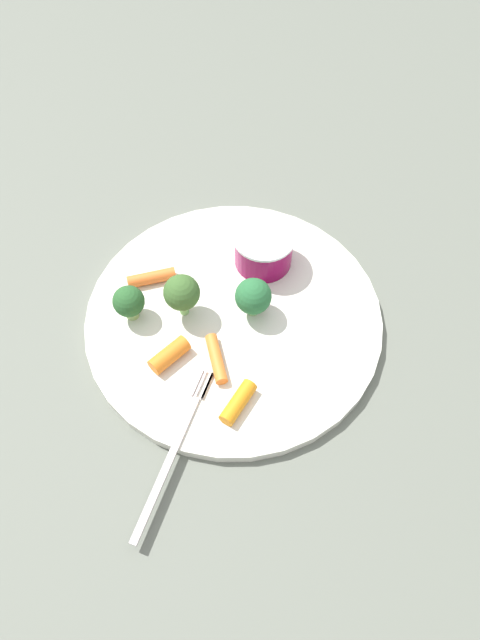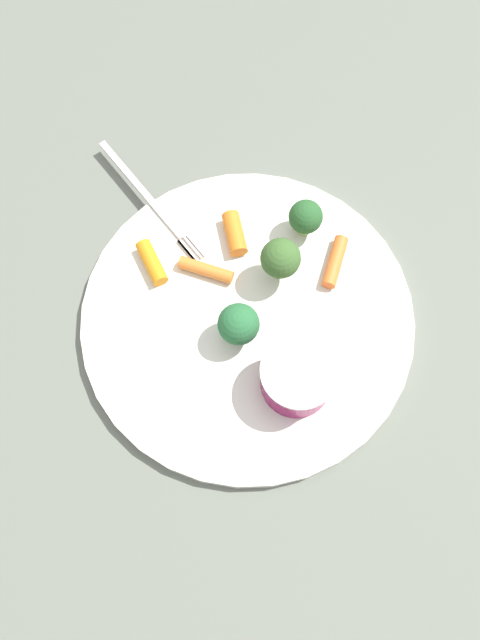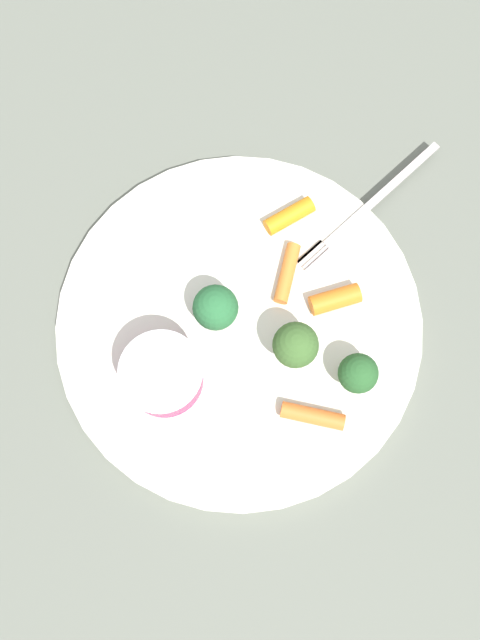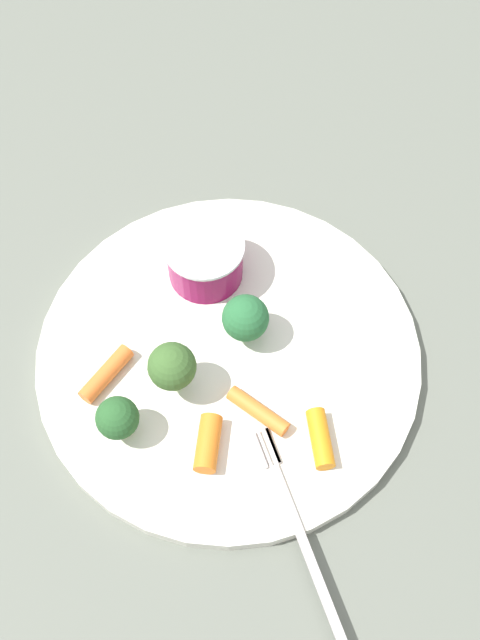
{
  "view_description": "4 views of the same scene",
  "coord_description": "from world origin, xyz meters",
  "px_view_note": "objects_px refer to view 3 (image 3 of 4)",
  "views": [
    {
      "loc": [
        -0.09,
        0.29,
        0.48
      ],
      "look_at": [
        -0.01,
        0.01,
        0.03
      ],
      "focal_mm": 30.95,
      "sensor_mm": 36.0,
      "label": 1
    },
    {
      "loc": [
        -0.14,
        -0.15,
        0.55
      ],
      "look_at": [
        -0.01,
        -0.0,
        0.02
      ],
      "focal_mm": 36.24,
      "sensor_mm": 36.0,
      "label": 2
    },
    {
      "loc": [
        0.1,
        -0.1,
        0.58
      ],
      "look_at": [
        -0.0,
        0.0,
        0.02
      ],
      "focal_mm": 40.76,
      "sensor_mm": 36.0,
      "label": 3
    },
    {
      "loc": [
        0.1,
        0.25,
        0.54
      ],
      "look_at": [
        -0.02,
        -0.02,
        0.02
      ],
      "focal_mm": 42.6,
      "sensor_mm": 36.0,
      "label": 4
    }
  ],
  "objects_px": {
    "carrot_stick_1": "(285,272)",
    "fork": "(368,207)",
    "plate": "(239,326)",
    "broccoli_floret_0": "(358,374)",
    "broccoli_floret_1": "(296,345)",
    "sauce_cup": "(163,376)",
    "carrot_stick_3": "(289,216)",
    "carrot_stick_2": "(313,416)",
    "broccoli_floret_2": "(216,308)",
    "carrot_stick_0": "(335,299)"
  },
  "relations": [
    {
      "from": "plate",
      "to": "broccoli_floret_2",
      "type": "height_order",
      "value": "broccoli_floret_2"
    },
    {
      "from": "carrot_stick_3",
      "to": "broccoli_floret_2",
      "type": "bearing_deg",
      "value": -81.73
    },
    {
      "from": "broccoli_floret_1",
      "to": "fork",
      "type": "distance_m",
      "value": 0.15
    },
    {
      "from": "broccoli_floret_2",
      "to": "carrot_stick_1",
      "type": "height_order",
      "value": "broccoli_floret_2"
    },
    {
      "from": "broccoli_floret_1",
      "to": "carrot_stick_3",
      "type": "bearing_deg",
      "value": 134.26
    },
    {
      "from": "plate",
      "to": "carrot_stick_2",
      "type": "bearing_deg",
      "value": -9.17
    },
    {
      "from": "sauce_cup",
      "to": "plate",
      "type": "bearing_deg",
      "value": 81.79
    },
    {
      "from": "broccoli_floret_2",
      "to": "carrot_stick_2",
      "type": "bearing_deg",
      "value": -3.58
    },
    {
      "from": "fork",
      "to": "broccoli_floret_2",
      "type": "bearing_deg",
      "value": -99.59
    },
    {
      "from": "carrot_stick_0",
      "to": "carrot_stick_3",
      "type": "height_order",
      "value": "carrot_stick_0"
    },
    {
      "from": "carrot_stick_1",
      "to": "fork",
      "type": "distance_m",
      "value": 0.09
    },
    {
      "from": "sauce_cup",
      "to": "broccoli_floret_1",
      "type": "bearing_deg",
      "value": 55.41
    },
    {
      "from": "carrot_stick_1",
      "to": "broccoli_floret_0",
      "type": "bearing_deg",
      "value": -15.11
    },
    {
      "from": "fork",
      "to": "sauce_cup",
      "type": "bearing_deg",
      "value": -94.98
    },
    {
      "from": "sauce_cup",
      "to": "fork",
      "type": "height_order",
      "value": "sauce_cup"
    },
    {
      "from": "broccoli_floret_2",
      "to": "broccoli_floret_0",
      "type": "bearing_deg",
      "value": 18.45
    },
    {
      "from": "carrot_stick_2",
      "to": "carrot_stick_3",
      "type": "bearing_deg",
      "value": 138.99
    },
    {
      "from": "broccoli_floret_1",
      "to": "broccoli_floret_2",
      "type": "bearing_deg",
      "value": -163.36
    },
    {
      "from": "broccoli_floret_2",
      "to": "plate",
      "type": "bearing_deg",
      "value": 24.68
    },
    {
      "from": "broccoli_floret_0",
      "to": "carrot_stick_2",
      "type": "xyz_separation_m",
      "value": [
        -0.0,
        -0.05,
        -0.02
      ]
    },
    {
      "from": "sauce_cup",
      "to": "carrot_stick_0",
      "type": "relative_size",
      "value": 1.56
    },
    {
      "from": "carrot_stick_2",
      "to": "carrot_stick_0",
      "type": "bearing_deg",
      "value": 121.5
    },
    {
      "from": "plate",
      "to": "broccoli_floret_2",
      "type": "xyz_separation_m",
      "value": [
        -0.02,
        -0.01,
        0.03
      ]
    },
    {
      "from": "broccoli_floret_0",
      "to": "broccoli_floret_1",
      "type": "xyz_separation_m",
      "value": [
        -0.05,
        -0.02,
        0.01
      ]
    },
    {
      "from": "carrot_stick_3",
      "to": "broccoli_floret_1",
      "type": "bearing_deg",
      "value": -45.74
    },
    {
      "from": "broccoli_floret_0",
      "to": "carrot_stick_3",
      "type": "relative_size",
      "value": 0.93
    },
    {
      "from": "sauce_cup",
      "to": "carrot_stick_0",
      "type": "bearing_deg",
      "value": 69.01
    },
    {
      "from": "broccoli_floret_2",
      "to": "carrot_stick_3",
      "type": "xyz_separation_m",
      "value": [
        -0.01,
        0.1,
        -0.02
      ]
    },
    {
      "from": "plate",
      "to": "fork",
      "type": "height_order",
      "value": "fork"
    },
    {
      "from": "broccoli_floret_0",
      "to": "carrot_stick_0",
      "type": "distance_m",
      "value": 0.07
    },
    {
      "from": "sauce_cup",
      "to": "carrot_stick_1",
      "type": "relative_size",
      "value": 1.27
    },
    {
      "from": "broccoli_floret_0",
      "to": "carrot_stick_2",
      "type": "distance_m",
      "value": 0.05
    },
    {
      "from": "carrot_stick_1",
      "to": "carrot_stick_3",
      "type": "xyz_separation_m",
      "value": [
        -0.03,
        0.04,
        0.0
      ]
    },
    {
      "from": "broccoli_floret_1",
      "to": "fork",
      "type": "height_order",
      "value": "broccoli_floret_1"
    },
    {
      "from": "broccoli_floret_0",
      "to": "plate",
      "type": "bearing_deg",
      "value": -162.74
    },
    {
      "from": "broccoli_floret_0",
      "to": "fork",
      "type": "height_order",
      "value": "broccoli_floret_0"
    },
    {
      "from": "broccoli_floret_0",
      "to": "broccoli_floret_1",
      "type": "height_order",
      "value": "broccoli_floret_1"
    },
    {
      "from": "carrot_stick_3",
      "to": "fork",
      "type": "xyz_separation_m",
      "value": [
        0.04,
        0.05,
        -0.01
      ]
    },
    {
      "from": "broccoli_floret_0",
      "to": "fork",
      "type": "distance_m",
      "value": 0.15
    },
    {
      "from": "carrot_stick_0",
      "to": "plate",
      "type": "bearing_deg",
      "value": -122.97
    },
    {
      "from": "sauce_cup",
      "to": "fork",
      "type": "bearing_deg",
      "value": 85.02
    },
    {
      "from": "plate",
      "to": "broccoli_floret_1",
      "type": "xyz_separation_m",
      "value": [
        0.05,
        0.01,
        0.04
      ]
    },
    {
      "from": "broccoli_floret_0",
      "to": "broccoli_floret_2",
      "type": "xyz_separation_m",
      "value": [
        -0.11,
        -0.04,
        0.0
      ]
    },
    {
      "from": "broccoli_floret_1",
      "to": "carrot_stick_2",
      "type": "xyz_separation_m",
      "value": [
        0.05,
        -0.03,
        -0.03
      ]
    },
    {
      "from": "carrot_stick_0",
      "to": "carrot_stick_2",
      "type": "height_order",
      "value": "carrot_stick_0"
    },
    {
      "from": "carrot_stick_2",
      "to": "fork",
      "type": "bearing_deg",
      "value": 117.44
    },
    {
      "from": "broccoli_floret_0",
      "to": "carrot_stick_2",
      "type": "bearing_deg",
      "value": -94.44
    },
    {
      "from": "broccoli_floret_0",
      "to": "carrot_stick_1",
      "type": "bearing_deg",
      "value": 164.89
    },
    {
      "from": "plate",
      "to": "sauce_cup",
      "type": "xyz_separation_m",
      "value": [
        -0.01,
        -0.07,
        0.03
      ]
    },
    {
      "from": "carrot_stick_2",
      "to": "sauce_cup",
      "type": "bearing_deg",
      "value": -150.56
    }
  ]
}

